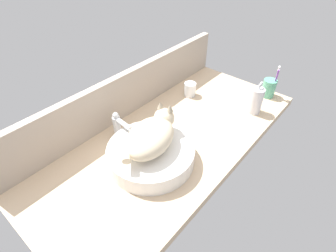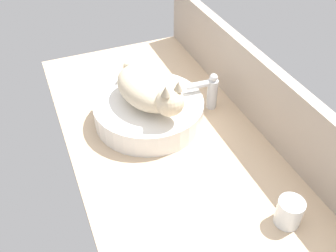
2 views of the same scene
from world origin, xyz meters
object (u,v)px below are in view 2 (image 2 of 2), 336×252
Objects in this scene: sink_basin at (149,111)px; faucet at (209,90)px; water_glass at (289,213)px; cat at (150,89)px.

faucet is at bearing 85.94° from sink_basin.
sink_basin is 54.76cm from water_glass.
sink_basin is 1.13× the size of cat.
faucet is (1.52, 21.47, 3.45)cm from sink_basin.
cat is 54.34cm from water_glass.
faucet is at bearing 89.43° from cat.
faucet is at bearing 176.33° from water_glass.
cat is (1.31, 0.39, 9.61)cm from sink_basin.
cat is 4.17× the size of water_glass.
cat reaches higher than sink_basin.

